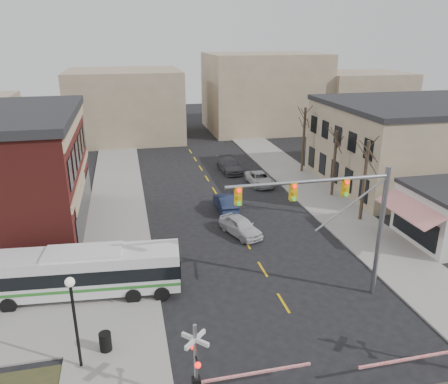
# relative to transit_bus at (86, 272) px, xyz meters

# --- Properties ---
(ground) EXTENTS (160.00, 160.00, 0.00)m
(ground) POSITION_rel_transit_bus_xyz_m (11.18, -5.40, -1.63)
(ground) COLOR black
(ground) RESTS_ON ground
(sidewalk_west) EXTENTS (5.00, 60.00, 0.12)m
(sidewalk_west) POSITION_rel_transit_bus_xyz_m (1.68, 14.60, -1.57)
(sidewalk_west) COLOR gray
(sidewalk_west) RESTS_ON ground
(sidewalk_east) EXTENTS (5.00, 60.00, 0.12)m
(sidewalk_east) POSITION_rel_transit_bus_xyz_m (20.68, 14.60, -1.57)
(sidewalk_east) COLOR gray
(sidewalk_east) RESTS_ON ground
(tan_building) EXTENTS (20.30, 15.30, 8.50)m
(tan_building) POSITION_rel_transit_bus_xyz_m (33.18, 14.60, 2.63)
(tan_building) COLOR gray
(tan_building) RESTS_ON ground
(tree_east_a) EXTENTS (0.28, 0.28, 6.75)m
(tree_east_a) POSITION_rel_transit_bus_xyz_m (21.68, 6.60, 1.87)
(tree_east_a) COLOR #382B21
(tree_east_a) RESTS_ON sidewalk_east
(tree_east_b) EXTENTS (0.28, 0.28, 6.30)m
(tree_east_b) POSITION_rel_transit_bus_xyz_m (21.98, 12.60, 1.64)
(tree_east_b) COLOR #382B21
(tree_east_b) RESTS_ON sidewalk_east
(tree_east_c) EXTENTS (0.28, 0.28, 7.20)m
(tree_east_c) POSITION_rel_transit_bus_xyz_m (22.18, 20.60, 2.09)
(tree_east_c) COLOR #382B21
(tree_east_c) RESTS_ON sidewalk_east
(transit_bus) EXTENTS (11.24, 3.39, 2.85)m
(transit_bus) POSITION_rel_transit_bus_xyz_m (0.00, 0.00, 0.00)
(transit_bus) COLOR silver
(transit_bus) RESTS_ON ground
(traffic_signal_mast) EXTENTS (9.34, 0.30, 8.00)m
(traffic_signal_mast) POSITION_rel_transit_bus_xyz_m (14.21, -3.57, 4.08)
(traffic_signal_mast) COLOR gray
(traffic_signal_mast) RESTS_ON ground
(rr_crossing_west) EXTENTS (5.60, 1.36, 4.00)m
(rr_crossing_west) POSITION_rel_transit_bus_xyz_m (5.46, -9.55, 0.34)
(rr_crossing_west) COLOR gray
(rr_crossing_west) RESTS_ON ground
(street_lamp) EXTENTS (0.44, 0.44, 4.74)m
(street_lamp) POSITION_rel_transit_bus_xyz_m (0.07, -6.24, 1.84)
(street_lamp) COLOR black
(street_lamp) RESTS_ON sidewalk_west
(trash_bin) EXTENTS (0.60, 0.60, 0.97)m
(trash_bin) POSITION_rel_transit_bus_xyz_m (1.19, -5.37, -1.02)
(trash_bin) COLOR black
(trash_bin) RESTS_ON sidewalk_west
(car_a) EXTENTS (3.07, 4.60, 1.45)m
(car_a) POSITION_rel_transit_bus_xyz_m (11.11, 6.16, -0.90)
(car_a) COLOR silver
(car_a) RESTS_ON ground
(car_b) EXTENTS (1.60, 4.41, 1.45)m
(car_b) POSITION_rel_transit_bus_xyz_m (11.13, 11.36, -0.90)
(car_b) COLOR #171F39
(car_b) RESTS_ON ground
(car_c) EXTENTS (2.26, 4.63, 1.27)m
(car_c) POSITION_rel_transit_bus_xyz_m (16.17, 17.38, -0.99)
(car_c) COLOR #B7B7B7
(car_c) RESTS_ON ground
(car_d) EXTENTS (2.37, 5.14, 1.45)m
(car_d) POSITION_rel_transit_bus_xyz_m (14.19, 22.58, -0.90)
(car_d) COLOR #49484D
(car_d) RESTS_ON ground
(pedestrian_near) EXTENTS (0.55, 0.69, 1.64)m
(pedestrian_near) POSITION_rel_transit_bus_xyz_m (1.46, -1.02, -0.68)
(pedestrian_near) COLOR #514641
(pedestrian_near) RESTS_ON sidewalk_west
(pedestrian_far) EXTENTS (0.94, 0.95, 1.55)m
(pedestrian_far) POSITION_rel_transit_bus_xyz_m (0.67, 2.73, -0.73)
(pedestrian_far) COLOR #34405B
(pedestrian_far) RESTS_ON sidewalk_west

